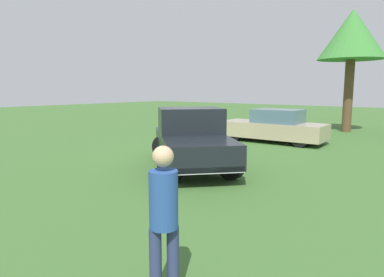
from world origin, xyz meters
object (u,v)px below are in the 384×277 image
Objects in this scene: sedan_near at (274,127)px; person_bystander at (164,214)px; pickup_truck at (191,137)px; tree_far_center at (352,36)px.

sedan_near is 12.30m from person_bystander.
person_bystander is at bearing -11.75° from pickup_truck.
sedan_near is 0.71× the size of tree_far_center.
person_bystander is 18.25m from tree_far_center.
pickup_truck reaches higher than person_bystander.
pickup_truck is 6.19m from sedan_near.
pickup_truck is at bearing -18.65° from person_bystander.
sedan_near is 7.66m from tree_far_center.
person_bystander is (4.13, -11.58, 0.32)m from sedan_near.
pickup_truck is 6.67m from person_bystander.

